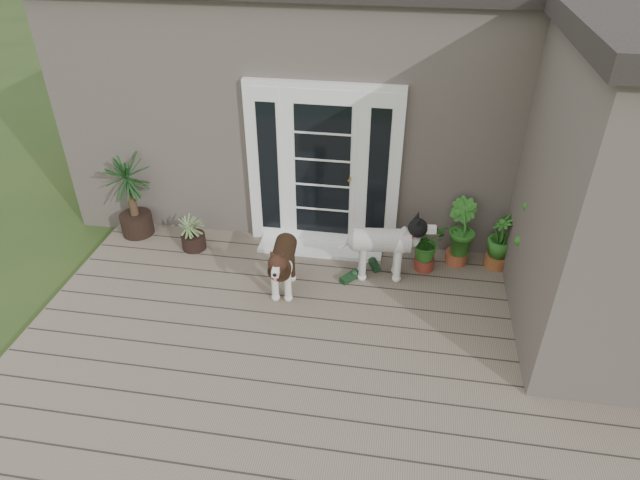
# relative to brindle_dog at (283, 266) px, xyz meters

# --- Properties ---
(deck) EXTENTS (6.20, 4.60, 0.12)m
(deck) POSITION_rel_brindle_dog_xyz_m (0.49, -1.10, -0.41)
(deck) COLOR #6B5B4C
(deck) RESTS_ON ground
(house_main) EXTENTS (7.40, 4.00, 3.10)m
(house_main) POSITION_rel_brindle_dog_xyz_m (0.49, 3.15, 1.08)
(house_main) COLOR #665E54
(house_main) RESTS_ON ground
(house_wing) EXTENTS (1.60, 2.40, 3.10)m
(house_wing) POSITION_rel_brindle_dog_xyz_m (3.39, -0.00, 1.08)
(house_wing) COLOR #665E54
(house_wing) RESTS_ON ground
(door_unit) EXTENTS (1.90, 0.14, 2.15)m
(door_unit) POSITION_rel_brindle_dog_xyz_m (0.29, 1.10, 0.73)
(door_unit) COLOR white
(door_unit) RESTS_ON deck
(door_step) EXTENTS (1.60, 0.40, 0.05)m
(door_step) POSITION_rel_brindle_dog_xyz_m (0.29, 0.90, -0.32)
(door_step) COLOR white
(door_step) RESTS_ON deck
(brindle_dog) EXTENTS (0.42, 0.85, 0.69)m
(brindle_dog) POSITION_rel_brindle_dog_xyz_m (0.00, 0.00, 0.00)
(brindle_dog) COLOR #301E11
(brindle_dog) RESTS_ON deck
(white_dog) EXTENTS (0.95, 0.48, 0.76)m
(white_dog) POSITION_rel_brindle_dog_xyz_m (1.09, 0.45, 0.03)
(white_dog) COLOR white
(white_dog) RESTS_ON deck
(spider_plant) EXTENTS (0.66, 0.66, 0.55)m
(spider_plant) POSITION_rel_brindle_dog_xyz_m (-1.35, 0.67, -0.07)
(spider_plant) COLOR #809B5F
(spider_plant) RESTS_ON deck
(yucca) EXTENTS (0.89, 0.89, 1.16)m
(yucca) POSITION_rel_brindle_dog_xyz_m (-2.24, 0.90, 0.24)
(yucca) COLOR black
(yucca) RESTS_ON deck
(herb_a) EXTENTS (0.62, 0.62, 0.56)m
(herb_a) POSITION_rel_brindle_dog_xyz_m (1.62, 0.69, -0.06)
(herb_a) COLOR #1B601B
(herb_a) RESTS_ON deck
(herb_b) EXTENTS (0.60, 0.60, 0.65)m
(herb_b) POSITION_rel_brindle_dog_xyz_m (2.02, 0.90, -0.02)
(herb_b) COLOR #195718
(herb_b) RESTS_ON deck
(herb_c) EXTENTS (0.38, 0.38, 0.59)m
(herb_c) POSITION_rel_brindle_dog_xyz_m (2.52, 0.90, -0.05)
(herb_c) COLOR #2D651D
(herb_c) RESTS_ON deck
(sapling) EXTENTS (0.57, 0.57, 1.68)m
(sapling) POSITION_rel_brindle_dog_xyz_m (2.75, 0.28, 0.49)
(sapling) COLOR #1C651D
(sapling) RESTS_ON deck
(clog_left) EXTENTS (0.21, 0.29, 0.08)m
(clog_left) POSITION_rel_brindle_dog_xyz_m (1.02, 0.61, -0.31)
(clog_left) COLOR #143319
(clog_left) RESTS_ON deck
(clog_right) EXTENTS (0.29, 0.31, 0.09)m
(clog_right) POSITION_rel_brindle_dog_xyz_m (0.74, 0.31, -0.30)
(clog_right) COLOR black
(clog_right) RESTS_ON deck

